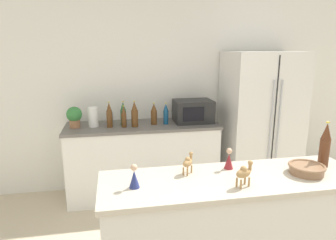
% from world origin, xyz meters
% --- Properties ---
extents(wall_back, '(8.00, 0.06, 2.55)m').
position_xyz_m(wall_back, '(0.00, 2.73, 1.27)').
color(wall_back, white).
rests_on(wall_back, ground_plane).
extents(back_counter, '(1.88, 0.63, 0.93)m').
position_xyz_m(back_counter, '(-0.29, 2.40, 0.47)').
color(back_counter, white).
rests_on(back_counter, ground_plane).
extents(refrigerator, '(0.94, 0.71, 1.82)m').
position_xyz_m(refrigerator, '(1.26, 2.34, 0.91)').
color(refrigerator, silver).
rests_on(refrigerator, ground_plane).
extents(potted_plant, '(0.18, 0.18, 0.25)m').
position_xyz_m(potted_plant, '(-1.09, 2.40, 1.07)').
color(potted_plant, '#9E6B47').
rests_on(potted_plant, back_counter).
extents(paper_towel_roll, '(0.12, 0.12, 0.24)m').
position_xyz_m(paper_towel_roll, '(-0.88, 2.41, 1.05)').
color(paper_towel_roll, white).
rests_on(paper_towel_roll, back_counter).
extents(microwave, '(0.48, 0.37, 0.28)m').
position_xyz_m(microwave, '(0.36, 2.42, 1.07)').
color(microwave, black).
rests_on(microwave, back_counter).
extents(back_bottle_0, '(0.08, 0.08, 0.27)m').
position_xyz_m(back_bottle_0, '(-0.15, 2.38, 1.06)').
color(back_bottle_0, brown).
rests_on(back_bottle_0, back_counter).
extents(back_bottle_1, '(0.07, 0.07, 0.31)m').
position_xyz_m(back_bottle_1, '(-0.69, 2.34, 1.08)').
color(back_bottle_1, brown).
rests_on(back_bottle_1, back_counter).
extents(back_bottle_2, '(0.08, 0.08, 0.31)m').
position_xyz_m(back_bottle_2, '(-0.39, 2.31, 1.08)').
color(back_bottle_2, brown).
rests_on(back_bottle_2, back_counter).
extents(back_bottle_3, '(0.06, 0.06, 0.27)m').
position_xyz_m(back_bottle_3, '(0.00, 2.37, 1.06)').
color(back_bottle_3, navy).
rests_on(back_bottle_3, back_counter).
extents(back_bottle_4, '(0.06, 0.06, 0.26)m').
position_xyz_m(back_bottle_4, '(-0.52, 2.31, 1.06)').
color(back_bottle_4, brown).
rests_on(back_bottle_4, back_counter).
extents(back_bottle_5, '(0.08, 0.08, 0.24)m').
position_xyz_m(back_bottle_5, '(-0.68, 2.46, 1.05)').
color(back_bottle_5, '#B2B7BC').
rests_on(back_bottle_5, back_counter).
extents(back_bottle_6, '(0.07, 0.07, 0.30)m').
position_xyz_m(back_bottle_6, '(-0.52, 2.42, 1.08)').
color(back_bottle_6, '#2D6033').
rests_on(back_bottle_6, back_counter).
extents(wine_bottle, '(0.07, 0.07, 0.33)m').
position_xyz_m(wine_bottle, '(0.84, 0.61, 1.17)').
color(wine_bottle, '#562D19').
rests_on(wine_bottle, bar_counter).
extents(fruit_bowl, '(0.24, 0.24, 0.07)m').
position_xyz_m(fruit_bowl, '(0.65, 0.51, 1.05)').
color(fruit_bowl, '#8C6647').
rests_on(fruit_bowl, bar_counter).
extents(camel_figurine, '(0.13, 0.10, 0.16)m').
position_xyz_m(camel_figurine, '(0.14, 0.40, 1.11)').
color(camel_figurine, '#A87F4C').
rests_on(camel_figurine, bar_counter).
extents(camel_figurine_second, '(0.10, 0.11, 0.14)m').
position_xyz_m(camel_figurine_second, '(-0.15, 0.66, 1.10)').
color(camel_figurine_second, '#A87F4C').
rests_on(camel_figurine_second, bar_counter).
extents(wise_man_figurine_crimson, '(0.07, 0.07, 0.15)m').
position_xyz_m(wise_man_figurine_crimson, '(0.15, 0.69, 1.08)').
color(wise_man_figurine_crimson, maroon).
rests_on(wise_man_figurine_crimson, bar_counter).
extents(wise_man_figurine_purple, '(0.07, 0.07, 0.15)m').
position_xyz_m(wise_man_figurine_purple, '(-0.53, 0.51, 1.08)').
color(wise_man_figurine_purple, navy).
rests_on(wise_man_figurine_purple, bar_counter).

